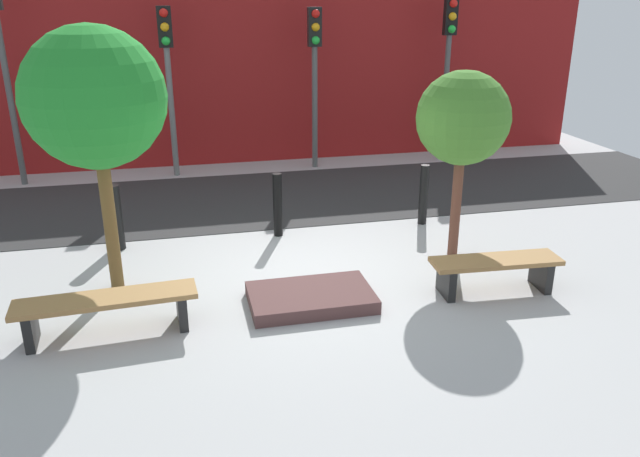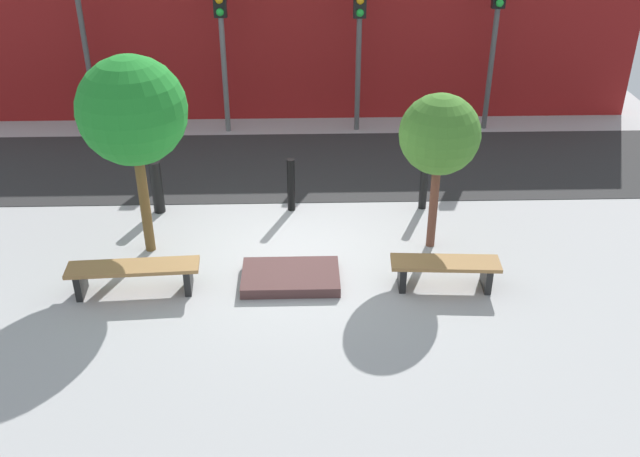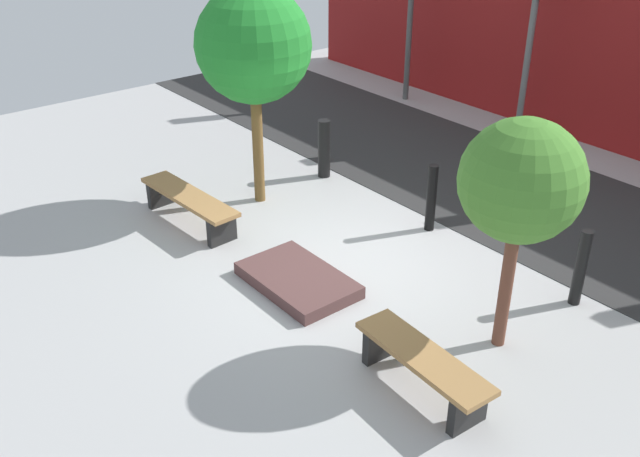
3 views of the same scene
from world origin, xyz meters
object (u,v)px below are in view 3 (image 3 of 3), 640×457
bench_right (423,365)px  tree_behind_left_bench (253,46)px  bench_left (189,202)px  bollard_center (581,268)px  traffic_light_mid_west (533,12)px  bollard_far_left (324,149)px  planter_bed (298,280)px  tree_behind_right_bench (521,182)px  bollard_left (431,198)px

bench_right → tree_behind_left_bench: bearing=168.6°
bench_left → tree_behind_left_bench: bearing=86.6°
bollard_center → bench_right: bearing=-91.6°
tree_behind_left_bench → traffic_light_mid_west: 5.41m
bollard_far_left → traffic_light_mid_west: 4.49m
bench_right → planter_bed: bench_right is taller
bench_left → planter_bed: bench_left is taller
bench_right → tree_behind_right_bench: bearing=93.4°
bollard_far_left → bench_right: bearing=-28.6°
bollard_left → tree_behind_right_bench: bearing=-30.1°
bench_right → planter_bed: 2.37m
bollard_left → bollard_center: bollard_left is taller
tree_behind_left_bench → traffic_light_mid_west: (0.85, 5.35, -0.08)m
bench_right → bollard_center: size_ratio=1.67×
tree_behind_left_bench → bollard_far_left: tree_behind_left_bench is taller
tree_behind_left_bench → tree_behind_right_bench: bearing=0.0°
bollard_center → traffic_light_mid_west: traffic_light_mid_west is taller
bench_right → tree_behind_left_bench: (-4.70, 1.24, 2.11)m
tree_behind_right_bench → traffic_light_mid_west: traffic_light_mid_west is taller
bench_right → traffic_light_mid_west: bearing=123.7°
planter_bed → bollard_center: bearing=44.7°
bench_left → bollard_far_left: (-0.07, 2.60, 0.16)m
planter_bed → bollard_left: bearing=90.0°
bench_right → tree_behind_right_bench: tree_behind_right_bench is taller
traffic_light_mid_west → bollard_center: bearing=-45.4°
tree_behind_right_bench → bollard_center: tree_behind_right_bench is taller
tree_behind_right_bench → bollard_far_left: (-4.78, 1.36, -1.50)m
bollard_center → tree_behind_right_bench: bearing=-93.1°
bollard_left → traffic_light_mid_west: bearing=110.6°
bollard_left → tree_behind_left_bench: bearing=-149.9°
bollard_far_left → bollard_left: bollard_left is taller
tree_behind_left_bench → bollard_far_left: (-0.07, 1.36, -1.93)m
bollard_far_left → bollard_center: size_ratio=0.99×
bench_left → bench_right: (4.70, -0.00, -0.02)m
bench_left → bollard_center: size_ratio=1.98×
bench_right → tree_behind_left_bench: tree_behind_left_bench is taller
bench_left → traffic_light_mid_west: traffic_light_mid_west is taller
bench_left → bollard_far_left: bearing=88.2°
tree_behind_right_bench → traffic_light_mid_west: 6.60m
bench_right → traffic_light_mid_west: size_ratio=0.49×
bollard_far_left → bench_left: bearing=-88.4°
bollard_left → traffic_light_mid_west: (-1.50, 3.99, 1.84)m
bollard_left → bollard_center: size_ratio=1.01×
tree_behind_right_bench → bollard_far_left: size_ratio=2.68×
bench_left → tree_behind_right_bench: bearing=11.4°
bollard_center → bench_left: bearing=-151.4°
bench_right → bollard_center: bollard_center is taller
tree_behind_left_bench → bench_left: bearing=-90.0°
bollard_far_left → bollard_left: (2.43, 0.00, 0.01)m
planter_bed → bollard_far_left: 3.44m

